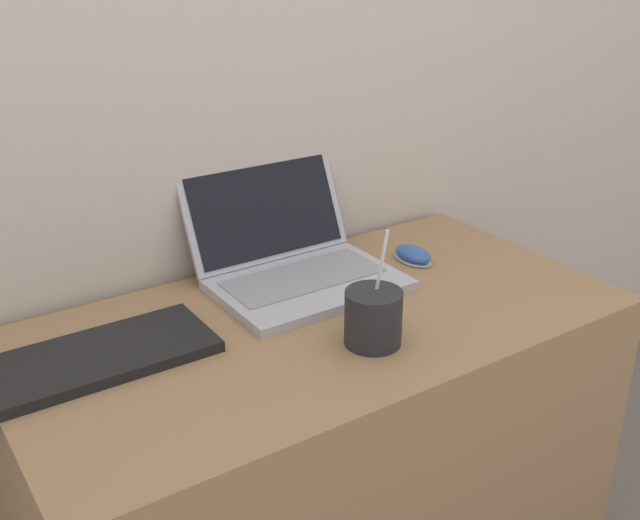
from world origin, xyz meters
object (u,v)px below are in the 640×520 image
drink_cup (373,317)px  computer_mouse (413,255)px  external_keyboard (79,362)px  laptop (293,258)px

drink_cup → computer_mouse: drink_cup is taller
computer_mouse → external_keyboard: bearing=-177.4°
laptop → drink_cup: size_ratio=1.72×
laptop → drink_cup: bearing=-94.8°
computer_mouse → external_keyboard: size_ratio=0.23×
drink_cup → external_keyboard: drink_cup is taller
computer_mouse → external_keyboard: 0.77m
drink_cup → external_keyboard: (-0.46, 0.21, -0.04)m
laptop → drink_cup: laptop is taller
laptop → drink_cup: 0.31m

